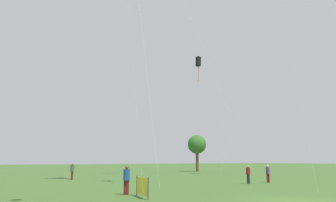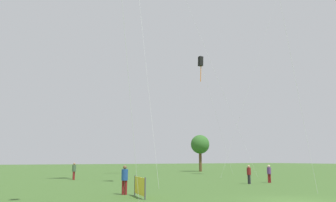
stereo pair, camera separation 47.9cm
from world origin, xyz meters
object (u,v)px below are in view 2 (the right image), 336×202
object	(u,v)px
person_standing_0	(249,173)
person_standing_2	(74,170)
person_standing_3	(269,172)
event_banner	(140,186)
person_standing_1	(125,178)
park_tree_0	(200,145)
kite_flying_0	(201,62)

from	to	relation	value
person_standing_0	person_standing_2	bearing A→B (deg)	39.45
person_standing_0	person_standing_3	distance (m)	2.71
event_banner	person_standing_1	bearing A→B (deg)	98.40
person_standing_1	person_standing_3	world-z (taller)	person_standing_1
person_standing_3	person_standing_1	bearing A→B (deg)	22.18
person_standing_0	park_tree_0	world-z (taller)	park_tree_0
park_tree_0	person_standing_2	bearing A→B (deg)	-150.95
person_standing_1	person_standing_3	xyz separation A→B (m)	(15.52, 3.56, -0.08)
person_standing_1	person_standing_3	bearing A→B (deg)	-128.63
kite_flying_0	park_tree_0	size ratio (longest dim) A/B	2.65
person_standing_1	kite_flying_0	xyz separation A→B (m)	(18.93, 19.65, 15.39)
person_standing_1	kite_flying_0	bearing A→B (deg)	-95.48
park_tree_0	event_banner	distance (m)	41.27
person_standing_2	kite_flying_0	xyz separation A→B (m)	(18.50, 3.24, 15.38)
park_tree_0	event_banner	size ratio (longest dim) A/B	2.77
kite_flying_0	event_banner	bearing A→B (deg)	-131.08
person_standing_0	event_banner	distance (m)	13.55
person_standing_0	person_standing_1	size ratio (longest dim) A/B	0.93
person_standing_3	kite_flying_0	xyz separation A→B (m)	(3.41, 16.09, 15.47)
kite_flying_0	park_tree_0	bearing A→B (deg)	57.86
park_tree_0	event_banner	xyz separation A→B (m)	(-25.46, -32.22, -4.13)
kite_flying_0	park_tree_0	world-z (taller)	kite_flying_0
person_standing_3	event_banner	size ratio (longest dim) A/B	0.69
kite_flying_0	event_banner	world-z (taller)	kite_flying_0
person_standing_0	person_standing_1	distance (m)	13.24
person_standing_0	kite_flying_0	size ratio (longest dim) A/B	0.09
person_standing_2	person_standing_3	size ratio (longest dim) A/B	1.09
person_standing_1	event_banner	bearing A→B (deg)	136.85
person_standing_2	event_banner	distance (m)	18.19
person_standing_1	person_standing_2	bearing A→B (deg)	-53.07
person_standing_2	park_tree_0	distance (m)	29.16
person_standing_0	event_banner	world-z (taller)	person_standing_0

